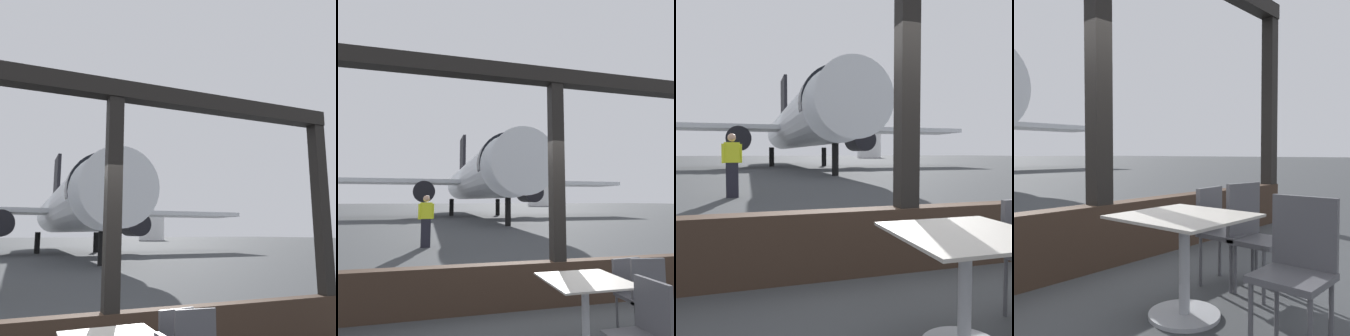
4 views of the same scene
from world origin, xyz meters
TOP-DOWN VIEW (x-y plane):
  - ground_plane at (0.00, 40.00)m, footprint 220.00×220.00m
  - window_frame at (0.00, 0.00)m, footprint 7.24×0.24m
  - airplane at (2.95, 26.06)m, footprint 30.12×31.30m
  - fuel_storage_tank at (28.87, 79.13)m, footprint 6.06×6.06m

SIDE VIEW (x-z plane):
  - ground_plane at x=0.00m, z-range 0.00..0.00m
  - window_frame at x=0.00m, z-range -0.53..3.14m
  - fuel_storage_tank at x=28.87m, z-range 0.00..6.39m
  - airplane at x=2.95m, z-range -1.66..8.89m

